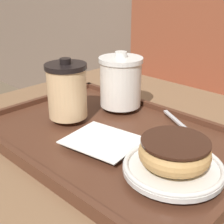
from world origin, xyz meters
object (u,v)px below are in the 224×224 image
donut_chocolate_glazed (175,152)px  coffee_cup_front (67,90)px  coffee_cup_rear (121,81)px  spoon (189,130)px

donut_chocolate_glazed → coffee_cup_front: bearing=175.7°
coffee_cup_rear → spoon: coffee_cup_rear is taller
coffee_cup_front → coffee_cup_rear: size_ratio=1.00×
coffee_cup_front → spoon: coffee_cup_front is taller
donut_chocolate_glazed → spoon: size_ratio=0.83×
spoon → coffee_cup_rear: bearing=-154.5°
coffee_cup_rear → donut_chocolate_glazed: size_ratio=1.15×
coffee_cup_front → spoon: (0.23, 0.11, -0.05)m
coffee_cup_front → donut_chocolate_glazed: (0.28, -0.02, -0.02)m
coffee_cup_front → donut_chocolate_glazed: size_ratio=1.15×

